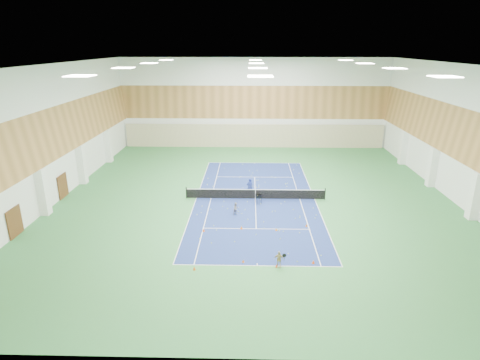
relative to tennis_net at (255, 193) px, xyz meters
The scene contains 22 objects.
ground 0.55m from the tennis_net, ahead, with size 40.00×40.00×0.00m, color #32753B.
room_shell 5.45m from the tennis_net, ahead, with size 36.00×40.00×12.00m, color white, non-canonical shape.
wood_cladding 7.45m from the tennis_net, ahead, with size 36.00×40.00×8.00m, color #AC7740, non-canonical shape.
ceiling_light_grid 11.37m from the tennis_net, ahead, with size 21.40×25.40×0.06m, color white, non-canonical shape.
court_surface 0.55m from the tennis_net, ahead, with size 10.97×23.77×0.01m, color navy.
tennis_balls_scatter 0.50m from the tennis_net, ahead, with size 10.57×22.77×0.07m, color #C6E527, non-canonical shape.
tennis_net is the anchor object (origin of this frame).
back_curtain 19.78m from the tennis_net, 90.00° to the left, with size 35.40×0.16×3.20m, color #C6B793.
door_left_a 19.63m from the tennis_net, 155.94° to the right, with size 0.08×1.80×2.20m, color #593319.
door_left_b 17.93m from the tennis_net, behind, with size 0.08×1.80×2.20m, color #593319.
coach 1.05m from the tennis_net, 121.19° to the left, with size 0.62×0.41×1.71m, color navy.
child_court 4.03m from the tennis_net, 114.36° to the right, with size 0.53×0.41×1.08m, color gray.
child_apron 12.08m from the tennis_net, 83.51° to the right, with size 0.67×0.28×1.14m, color tan.
ball_cart 1.12m from the tennis_net, 75.56° to the right, with size 0.49×0.49×0.85m, color black, non-canonical shape.
cone_svc_a 8.04m from the tennis_net, 120.11° to the right, with size 0.21×0.21×0.23m, color #E3490B.
cone_svc_b 6.57m from the tennis_net, 100.08° to the right, with size 0.22×0.22×0.25m, color orange.
cone_svc_c 6.86m from the tennis_net, 77.07° to the right, with size 0.18×0.18×0.20m, color orange.
cone_svc_d 7.10m from the tennis_net, 56.06° to the right, with size 0.20×0.20×0.22m, color #D65C0B.
cone_base_a 13.10m from the tennis_net, 107.82° to the right, with size 0.20×0.20×0.22m, color #E2550B.
cone_base_b 11.51m from the tennis_net, 94.58° to the right, with size 0.18×0.18×0.20m, color orange.
cone_base_c 12.08m from the tennis_net, 84.09° to the right, with size 0.18×0.18×0.20m, color red.
cone_base_d 12.07m from the tennis_net, 72.29° to the right, with size 0.21×0.21×0.23m, color #EF4D0C.
Camera 1 is at (-0.53, -34.64, 13.57)m, focal length 30.00 mm.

